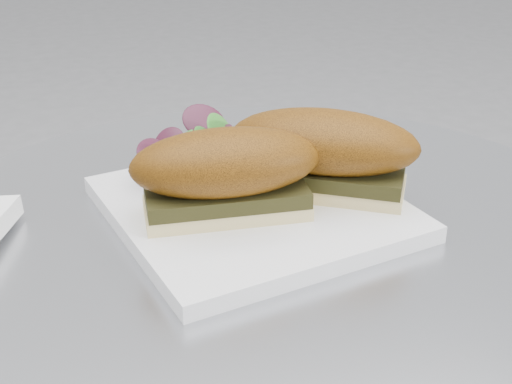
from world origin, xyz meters
TOP-DOWN VIEW (x-y plane):
  - plate at (-0.00, 0.05)m, footprint 0.30×0.30m
  - sandwich_left at (-0.03, 0.03)m, footprint 0.17×0.09m
  - sandwich_right at (0.07, 0.05)m, footprint 0.19×0.16m
  - salad at (-0.03, 0.12)m, footprint 0.12×0.12m
  - saucer at (0.13, 0.16)m, footprint 0.16×0.16m

SIDE VIEW (x-z plane):
  - saucer at x=0.13m, z-range 0.73..0.74m
  - plate at x=0.00m, z-range 0.73..0.75m
  - salad at x=-0.03m, z-range 0.75..0.80m
  - sandwich_left at x=-0.03m, z-range 0.75..0.83m
  - sandwich_right at x=0.07m, z-range 0.75..0.83m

